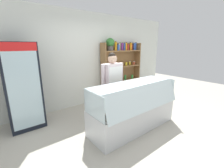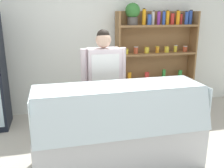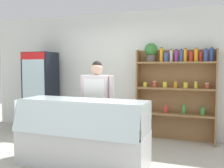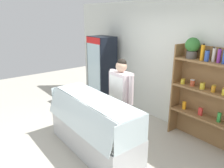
{
  "view_description": "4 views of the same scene",
  "coord_description": "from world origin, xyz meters",
  "px_view_note": "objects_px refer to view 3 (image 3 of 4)",
  "views": [
    {
      "loc": [
        -2.22,
        -2.08,
        1.77
      ],
      "look_at": [
        -0.29,
        0.35,
        0.96
      ],
      "focal_mm": 24.0,
      "sensor_mm": 36.0,
      "label": 1
    },
    {
      "loc": [
        -0.73,
        -2.67,
        1.83
      ],
      "look_at": [
        0.01,
        0.4,
        0.92
      ],
      "focal_mm": 40.0,
      "sensor_mm": 36.0,
      "label": 2
    },
    {
      "loc": [
        1.7,
        -3.38,
        1.51
      ],
      "look_at": [
        0.32,
        0.43,
        1.22
      ],
      "focal_mm": 40.0,
      "sensor_mm": 36.0,
      "label": 3
    },
    {
      "loc": [
        2.94,
        -1.9,
        2.37
      ],
      "look_at": [
        -0.21,
        0.56,
        1.1
      ],
      "focal_mm": 35.0,
      "sensor_mm": 36.0,
      "label": 4
    }
  ],
  "objects_px": {
    "shop_clerk": "(97,98)",
    "deli_display_case": "(82,145)",
    "shelving_unit": "(173,85)",
    "drinks_fridge": "(41,92)"
  },
  "relations": [
    {
      "from": "drinks_fridge",
      "to": "deli_display_case",
      "type": "xyz_separation_m",
      "value": [
        1.81,
        -1.49,
        -0.6
      ]
    },
    {
      "from": "deli_display_case",
      "to": "shop_clerk",
      "type": "distance_m",
      "value": 0.93
    },
    {
      "from": "deli_display_case",
      "to": "drinks_fridge",
      "type": "bearing_deg",
      "value": 140.61
    },
    {
      "from": "deli_display_case",
      "to": "shelving_unit",
      "type": "bearing_deg",
      "value": 57.16
    },
    {
      "from": "shop_clerk",
      "to": "deli_display_case",
      "type": "bearing_deg",
      "value": -86.14
    },
    {
      "from": "deli_display_case",
      "to": "shop_clerk",
      "type": "relative_size",
      "value": 1.24
    },
    {
      "from": "deli_display_case",
      "to": "shop_clerk",
      "type": "xyz_separation_m",
      "value": [
        -0.05,
        0.67,
        0.64
      ]
    },
    {
      "from": "drinks_fridge",
      "to": "shop_clerk",
      "type": "relative_size",
      "value": 1.14
    },
    {
      "from": "drinks_fridge",
      "to": "shelving_unit",
      "type": "xyz_separation_m",
      "value": [
        2.96,
        0.28,
        0.22
      ]
    },
    {
      "from": "drinks_fridge",
      "to": "deli_display_case",
      "type": "bearing_deg",
      "value": -39.39
    }
  ]
}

